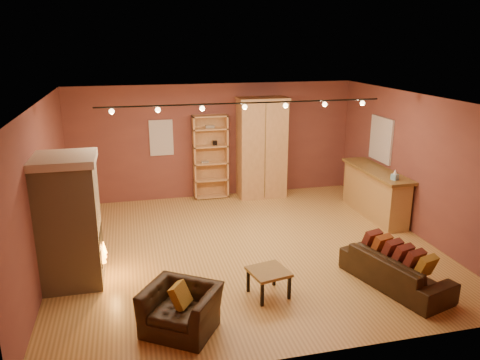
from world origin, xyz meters
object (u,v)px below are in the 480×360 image
object	(u,v)px
armchair	(181,302)
armoire	(262,148)
bookcase	(210,156)
fireplace	(70,221)
coffee_table	(269,274)
bar_counter	(375,192)
loveseat	(396,264)

from	to	relation	value
armchair	armoire	bearing A→B (deg)	96.74
bookcase	fireplace	bearing A→B (deg)	-127.81
coffee_table	armoire	bearing A→B (deg)	75.37
bar_counter	loveseat	world-z (taller)	bar_counter
armchair	loveseat	bearing A→B (deg)	39.87
bookcase	coffee_table	xyz separation A→B (m)	(0.03, -4.89, -0.69)
fireplace	bookcase	xyz separation A→B (m)	(2.90, 3.74, -0.01)
loveseat	coffee_table	xyz separation A→B (m)	(-2.06, 0.19, -0.02)
armchair	coffee_table	bearing A→B (deg)	55.81
loveseat	armchair	xyz separation A→B (m)	(-3.47, -0.40, 0.04)
loveseat	coffee_table	world-z (taller)	loveseat
fireplace	bookcase	world-z (taller)	fireplace
armchair	coffee_table	world-z (taller)	armchair
bar_counter	loveseat	size ratio (longest dim) A/B	1.16
armoire	armchair	world-z (taller)	armoire
loveseat	coffee_table	bearing A→B (deg)	68.31
bookcase	bar_counter	bearing A→B (deg)	-32.50
bar_counter	coffee_table	bearing A→B (deg)	-140.12
bookcase	coffee_table	world-z (taller)	bookcase
fireplace	armchair	xyz separation A→B (m)	(1.53, -1.73, -0.64)
fireplace	armoire	bearing A→B (deg)	40.36
armoire	coffee_table	size ratio (longest dim) A/B	3.74
armoire	bookcase	bearing A→B (deg)	170.72
bookcase	loveseat	world-z (taller)	bookcase
armoire	coffee_table	world-z (taller)	armoire
bookcase	coffee_table	bearing A→B (deg)	-89.59
fireplace	armoire	world-z (taller)	armoire
armchair	bar_counter	bearing A→B (deg)	68.66
armchair	fireplace	bearing A→B (deg)	164.65
fireplace	coffee_table	xyz separation A→B (m)	(2.94, -1.15, -0.70)
bar_counter	armchair	world-z (taller)	bar_counter
armoire	bar_counter	distance (m)	2.92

